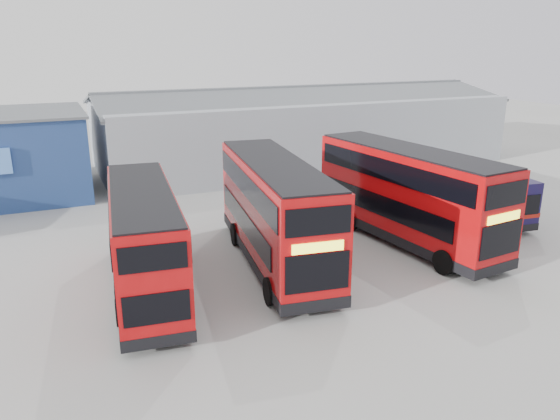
# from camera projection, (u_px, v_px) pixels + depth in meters

# --- Properties ---
(ground_plane) EXTENTS (120.00, 120.00, 0.00)m
(ground_plane) POSITION_uv_depth(u_px,v_px,m) (332.00, 272.00, 22.60)
(ground_plane) COLOR gray
(ground_plane) RESTS_ON ground
(maintenance_shed) EXTENTS (30.50, 12.00, 5.89)m
(maintenance_shed) POSITION_uv_depth(u_px,v_px,m) (299.00, 128.00, 42.37)
(maintenance_shed) COLOR #999FA7
(maintenance_shed) RESTS_ON ground
(double_decker_left) EXTENTS (3.31, 9.65, 4.01)m
(double_decker_left) POSITION_uv_depth(u_px,v_px,m) (145.00, 242.00, 20.28)
(double_decker_left) COLOR #B00A0C
(double_decker_left) RESTS_ON ground
(double_decker_centre) EXTENTS (3.93, 10.79, 4.47)m
(double_decker_centre) POSITION_uv_depth(u_px,v_px,m) (275.00, 214.00, 22.83)
(double_decker_centre) COLOR #B00A0C
(double_decker_centre) RESTS_ON ground
(double_decker_right) EXTENTS (3.70, 10.80, 4.48)m
(double_decker_right) POSITION_uv_depth(u_px,v_px,m) (407.00, 197.00, 25.33)
(double_decker_right) COLOR #B00A0C
(double_decker_right) RESTS_ON ground
(single_decker_blue) EXTENTS (3.34, 10.01, 2.66)m
(single_decker_blue) POSITION_uv_depth(u_px,v_px,m) (460.00, 187.00, 30.52)
(single_decker_blue) COLOR #0E0D3A
(single_decker_blue) RESTS_ON ground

